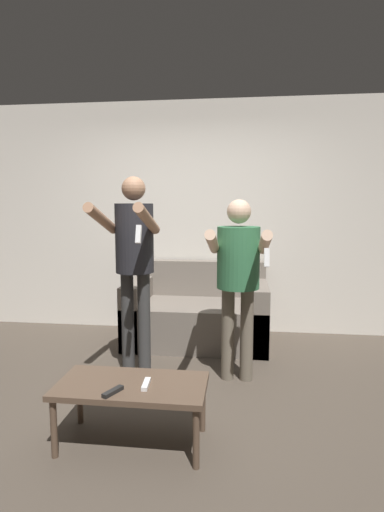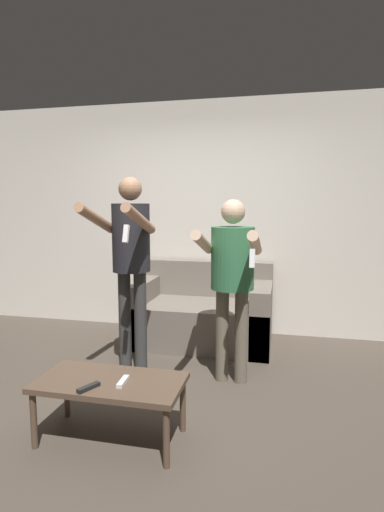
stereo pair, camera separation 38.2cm
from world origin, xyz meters
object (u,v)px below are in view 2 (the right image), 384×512
object	(u,v)px
person_standing_right	(232,269)
remote_far	(123,382)
coffee_table	(110,386)
couch	(202,315)
person_standing_left	(130,252)
remote_near	(89,387)

from	to	relation	value
person_standing_right	remote_far	size ratio (longest dim) A/B	10.17
coffee_table	couch	bearing A→B (deg)	84.18
couch	remote_far	world-z (taller)	couch
person_standing_left	person_standing_right	xyz separation A→B (m)	(0.89, 0.00, -0.12)
couch	person_standing_right	xyz separation A→B (m)	(0.44, -0.95, 0.68)
remote_far	person_standing_left	bearing A→B (deg)	108.29
person_standing_right	remote_near	xyz separation A→B (m)	(-0.71, -1.16, -0.56)
remote_near	remote_far	xyz separation A→B (m)	(0.17, 0.12, 0.00)
coffee_table	person_standing_left	bearing A→B (deg)	103.62
remote_near	remote_far	bearing A→B (deg)	35.21
person_standing_right	remote_far	xyz separation A→B (m)	(-0.54, -1.04, -0.56)
person_standing_left	couch	bearing A→B (deg)	64.95
couch	coffee_table	bearing A→B (deg)	-95.82
couch	coffee_table	xyz separation A→B (m)	(-0.20, -1.96, 0.06)
person_standing_right	remote_far	bearing A→B (deg)	-117.65
person_standing_right	couch	bearing A→B (deg)	115.13
couch	remote_near	world-z (taller)	couch
person_standing_left	remote_near	xyz separation A→B (m)	(0.17, -1.16, -0.69)
remote_near	coffee_table	bearing A→B (deg)	64.53
person_standing_left	coffee_table	xyz separation A→B (m)	(0.24, -1.01, -0.74)
coffee_table	remote_far	distance (m)	0.12
coffee_table	remote_far	world-z (taller)	remote_far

